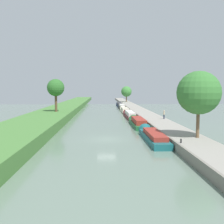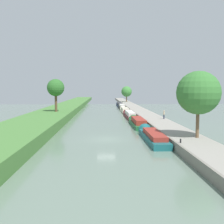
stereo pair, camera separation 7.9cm
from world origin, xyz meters
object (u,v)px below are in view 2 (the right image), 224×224
Objects in this scene: narrowboat_black at (122,107)px; narrowboat_teal at (152,136)px; narrowboat_green at (137,122)px; narrowboat_cream at (124,110)px; narrowboat_maroon at (129,114)px; mooring_bollard_near at (181,141)px; person_walking at (164,114)px; mooring_bollard_far at (122,102)px; narrowboat_navy at (119,104)px.

narrowboat_teal is at bearing -90.01° from narrowboat_black.
narrowboat_black reaches higher than narrowboat_teal.
narrowboat_cream is at bearing 89.89° from narrowboat_green.
narrowboat_maroon is 35.14m from mooring_bollard_near.
narrowboat_cream is 1.00× the size of narrowboat_black.
person_walking reaches higher than mooring_bollard_far.
narrowboat_maroon reaches higher than narrowboat_black.
mooring_bollard_near is (1.76, -6.84, 0.67)m from narrowboat_teal.
narrowboat_cream is (0.05, 29.54, -0.11)m from narrowboat_green.
narrowboat_black reaches higher than mooring_bollard_near.
mooring_bollard_far is (1.85, 32.86, 0.71)m from narrowboat_cream.
narrowboat_maroon reaches higher than narrowboat_cream.
narrowboat_navy is at bearing 95.56° from person_walking.
narrowboat_black reaches higher than mooring_bollard_far.
narrowboat_cream is 26.40m from narrowboat_navy.
narrowboat_black is (0.15, 42.46, -0.01)m from narrowboat_green.
mooring_bollard_near is at bearing -84.69° from narrowboat_green.
narrowboat_teal is 76.12m from mooring_bollard_far.
mooring_bollard_far is (0.00, 82.93, 0.00)m from mooring_bollard_near.
narrowboat_teal reaches higher than narrowboat_cream.
narrowboat_teal is 56.15m from narrowboat_black.
narrowboat_maroon is 1.25× the size of narrowboat_black.
narrowboat_maroon is at bearing 93.15° from mooring_bollard_near.
narrowboat_green is 7.70× the size of person_walking.
narrowboat_teal is 69.63m from narrowboat_navy.
narrowboat_teal is at bearing -89.40° from narrowboat_green.
narrowboat_green is 29.54m from narrowboat_cream.
mooring_bollard_far reaches higher than narrowboat_navy.
narrowboat_green is at bearing -90.15° from narrowboat_navy.
mooring_bollard_near is (1.93, -35.09, 0.60)m from narrowboat_maroon.
narrowboat_navy is at bearing 90.00° from narrowboat_teal.
narrowboat_green reaches higher than narrowboat_maroon.
narrowboat_maroon is 13.81m from person_walking.
narrowboat_teal is 27.84× the size of mooring_bollard_near.
narrowboat_teal is 13.70m from narrowboat_green.
narrowboat_maroon is 1.15× the size of narrowboat_navy.
narrowboat_maroon is 47.89m from mooring_bollard_far.
narrowboat_maroon is 14.99m from narrowboat_cream.
narrowboat_teal is 0.97× the size of narrowboat_black.
mooring_bollard_far is at bearing 88.25° from narrowboat_green.
narrowboat_black is at bearing 89.58° from narrowboat_cream.
narrowboat_teal is 7.55× the size of person_walking.
person_walking reaches higher than narrowboat_navy.
narrowboat_navy is (0.16, 41.38, -0.02)m from narrowboat_maroon.
mooring_bollard_far is at bearing 84.96° from narrowboat_black.
narrowboat_cream is 12.92m from narrowboat_black.
narrowboat_navy is 6.73m from mooring_bollard_far.
narrowboat_black is (0.10, 12.92, 0.10)m from narrowboat_cream.
person_walking reaches higher than narrowboat_black.
mooring_bollard_far is (1.91, 62.39, 0.60)m from narrowboat_green.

